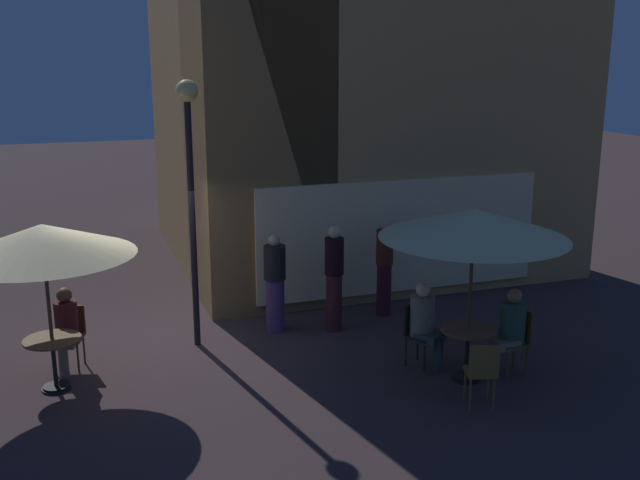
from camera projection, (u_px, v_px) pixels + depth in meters
ground_plane at (138, 353)px, 11.47m from camera, size 60.00×60.00×0.00m
cafe_building at (312, 81)px, 14.84m from camera, size 7.92×7.40×8.00m
street_lamp_near_corner at (190, 161)px, 11.11m from camera, size 0.34×0.34×4.16m
cafe_table_0 at (53, 352)px, 10.10m from camera, size 0.77×0.77×0.75m
cafe_table_1 at (468, 342)px, 10.41m from camera, size 0.77×0.77×0.77m
patio_umbrella_0 at (43, 241)px, 9.72m from camera, size 2.43×2.43×2.35m
patio_umbrella_1 at (474, 224)px, 9.99m from camera, size 2.60×2.60×2.49m
cafe_chair_0 at (69, 331)px, 10.87m from camera, size 0.52×0.52×0.91m
cafe_chair_1 at (417, 329)px, 10.94m from camera, size 0.55×0.55×0.93m
cafe_chair_2 at (482, 369)px, 9.58m from camera, size 0.49×0.49×0.91m
cafe_chair_3 at (518, 335)px, 10.67m from camera, size 0.42×0.42×0.96m
patron_seated_0 at (66, 324)px, 10.70m from camera, size 0.42×0.52×1.25m
patron_seated_1 at (425, 320)px, 10.82m from camera, size 0.50×0.55×1.29m
patron_seated_2 at (510, 326)px, 10.59m from camera, size 0.56×0.38×1.28m
patron_standing_3 at (384, 267)px, 12.98m from camera, size 0.30×0.30×1.74m
patron_standing_4 at (275, 283)px, 12.20m from camera, size 0.36×0.36×1.66m
patron_standing_5 at (334, 278)px, 12.22m from camera, size 0.32×0.32×1.80m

